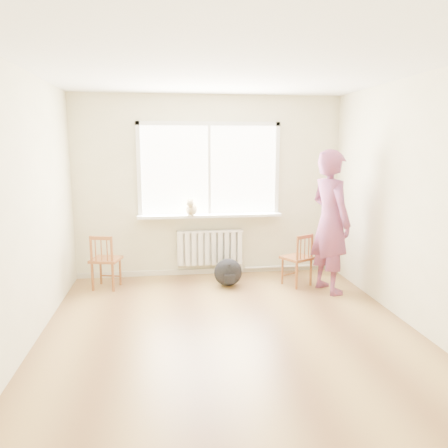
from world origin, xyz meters
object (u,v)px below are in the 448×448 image
object	(u,v)px
cat	(191,208)
chair_right	(299,260)
chair_left	(105,262)
backpack	(228,272)
person	(330,222)

from	to	relation	value
cat	chair_right	bearing A→B (deg)	-10.38
chair_left	cat	size ratio (longest dim) A/B	1.93
cat	backpack	bearing A→B (deg)	-32.56
chair_right	person	bearing A→B (deg)	112.11
chair_left	cat	xyz separation A→B (m)	(1.22, 0.35, 0.67)
chair_left	cat	bearing A→B (deg)	-149.80
chair_left	person	bearing A→B (deg)	-175.06
chair_right	cat	distance (m)	1.72
chair_left	backpack	world-z (taller)	chair_left
chair_left	backpack	bearing A→B (deg)	-169.30
person	backpack	distance (m)	1.58
chair_right	cat	world-z (taller)	cat
backpack	person	bearing A→B (deg)	-16.36
backpack	cat	bearing A→B (deg)	136.63
chair_left	person	size ratio (longest dim) A/B	0.40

